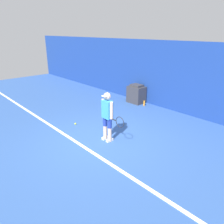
# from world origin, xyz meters

# --- Properties ---
(ground_plane) EXTENTS (24.00, 24.00, 0.00)m
(ground_plane) POSITION_xyz_m (0.00, 0.00, 0.00)
(ground_plane) COLOR #2D5193
(back_wall) EXTENTS (24.00, 0.10, 2.99)m
(back_wall) POSITION_xyz_m (0.00, 4.28, 1.49)
(back_wall) COLOR navy
(back_wall) RESTS_ON ground_plane
(court_baseline) EXTENTS (21.60, 0.10, 0.01)m
(court_baseline) POSITION_xyz_m (0.00, -0.64, 0.01)
(court_baseline) COLOR white
(court_baseline) RESTS_ON ground_plane
(tennis_player) EXTENTS (0.98, 0.28, 1.61)m
(tennis_player) POSITION_xyz_m (0.14, 0.20, 0.89)
(tennis_player) COLOR beige
(tennis_player) RESTS_ON ground_plane
(tennis_ball) EXTENTS (0.07, 0.07, 0.07)m
(tennis_ball) POSITION_xyz_m (-1.64, 0.11, 0.03)
(tennis_ball) COLOR #D1E533
(tennis_ball) RESTS_ON ground_plane
(covered_chair) EXTENTS (0.80, 0.61, 0.91)m
(covered_chair) POSITION_xyz_m (-1.94, 3.88, 0.43)
(covered_chair) COLOR #333338
(covered_chair) RESTS_ON ground_plane
(water_bottle) EXTENTS (0.07, 0.07, 0.28)m
(water_bottle) POSITION_xyz_m (-1.34, 3.78, 0.13)
(water_bottle) COLOR orange
(water_bottle) RESTS_ON ground_plane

